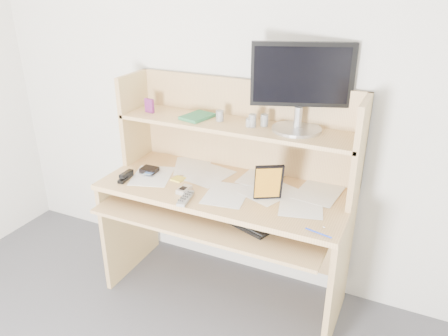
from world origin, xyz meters
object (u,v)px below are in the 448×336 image
at_px(desk, 230,190).
at_px(game_case, 268,182).
at_px(tv_remote, 185,198).
at_px(keyboard, 241,218).
at_px(monitor, 301,84).

height_order(desk, game_case, desk).
bearing_deg(game_case, tv_remote, 174.77).
relative_size(desk, game_case, 6.69).
xyz_separation_m(keyboard, monitor, (0.18, 0.35, 0.66)).
bearing_deg(desk, keyboard, -54.01).
distance_m(game_case, monitor, 0.54).
relative_size(tv_remote, monitor, 0.32).
distance_m(keyboard, tv_remote, 0.31).
bearing_deg(keyboard, game_case, 56.69).
height_order(keyboard, monitor, monitor).
bearing_deg(monitor, keyboard, -137.54).
xyz_separation_m(keyboard, tv_remote, (-0.28, -0.09, 0.10)).
bearing_deg(keyboard, tv_remote, -142.15).
distance_m(desk, keyboard, 0.28).
relative_size(keyboard, monitor, 0.82).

